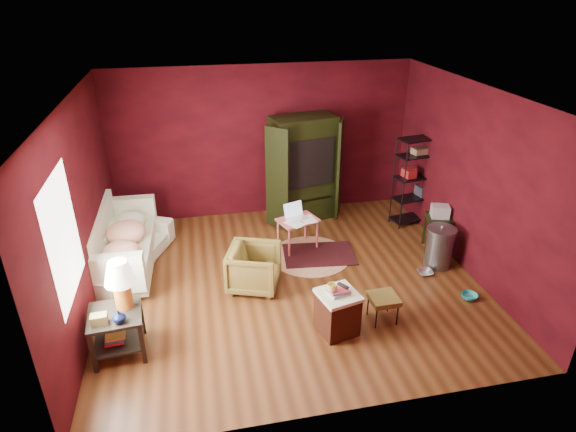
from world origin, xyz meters
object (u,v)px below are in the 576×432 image
armchair (254,266)px  side_table (118,300)px  tv_armoire (303,167)px  hamper (337,312)px  sofa (121,246)px  wire_shelving (417,177)px  laptop_desk (297,222)px

armchair → side_table: bearing=138.7°
armchair → tv_armoire: (1.23, 2.12, 0.65)m
armchair → hamper: size_ratio=1.08×
sofa → armchair: sofa is taller
tv_armoire → wire_shelving: (1.97, -0.60, -0.11)m
sofa → side_table: side_table is taller
hamper → laptop_desk: 2.20m
side_table → laptop_desk: bearing=37.1°
sofa → side_table: bearing=-150.5°
armchair → tv_armoire: 2.54m
side_table → hamper: (2.64, -0.22, -0.42)m
hamper → wire_shelving: 3.60m
wire_shelving → tv_armoire: bearing=152.1°
tv_armoire → armchair: bearing=-131.8°
laptop_desk → tv_armoire: 1.29m
side_table → tv_armoire: tv_armoire is taller
side_table → tv_armoire: (2.97, 3.10, 0.29)m
tv_armoire → hamper: bearing=-107.4°
laptop_desk → wire_shelving: wire_shelving is taller
armchair → wire_shelving: size_ratio=0.44×
sofa → armchair: bearing=-91.7°
sofa → tv_armoire: (3.17, 1.21, 0.60)m
side_table → wire_shelving: 5.53m
side_table → laptop_desk: size_ratio=1.55×
armchair → hamper: armchair is taller
tv_armoire → sofa: bearing=-170.8°
hamper → laptop_desk: size_ratio=0.86×
laptop_desk → tv_armoire: tv_armoire is taller
wire_shelving → side_table: bearing=-164.0°
hamper → wire_shelving: (2.30, 2.71, 0.60)m
armchair → side_table: 2.03m
tv_armoire → wire_shelving: tv_armoire is taller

